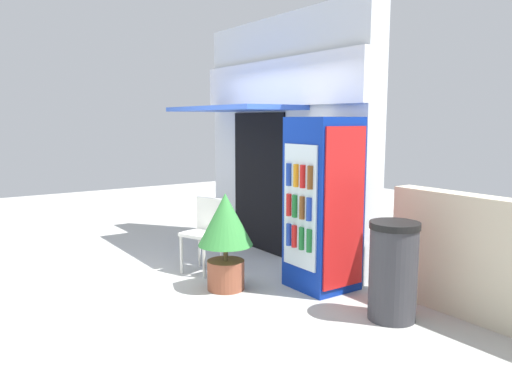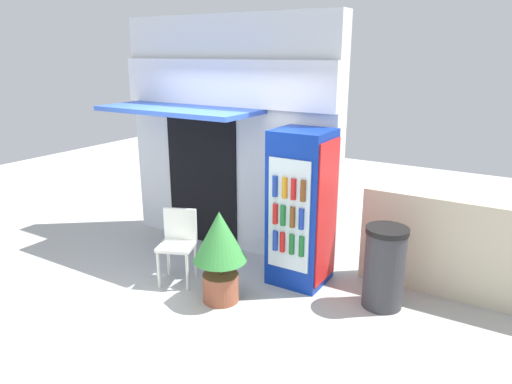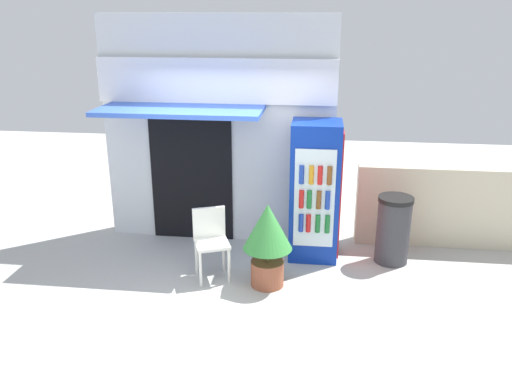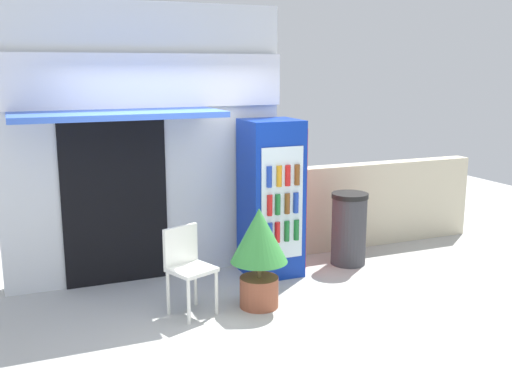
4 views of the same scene
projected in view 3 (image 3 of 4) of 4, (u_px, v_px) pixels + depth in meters
The scene contains 7 objects.
ground at pixel (220, 291), 6.30m from camera, with size 16.00×16.00×0.00m, color #B2B2AD.
storefront_building at pixel (217, 129), 7.35m from camera, with size 3.26×1.20×3.18m.
drink_cooler at pixel (315, 191), 6.93m from camera, with size 0.66×0.67×1.87m.
plastic_chair at pixel (211, 237), 6.50m from camera, with size 0.52×0.51×0.89m.
potted_plant_near_shop at pixel (268, 236), 6.24m from camera, with size 0.60×0.60×1.06m.
trash_bin at pixel (393, 230), 6.91m from camera, with size 0.46×0.46×0.92m.
stone_boundary_wall at pixel (456, 207), 7.35m from camera, with size 2.79×0.24×1.16m, color beige.
Camera 3 is at (1.10, -5.46, 3.21)m, focal length 36.57 mm.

